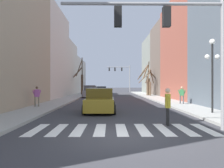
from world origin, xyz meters
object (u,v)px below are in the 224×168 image
(street_lamp_right_corner, at_px, (212,61))
(pedestrian_crossing_street, at_px, (182,94))
(traffic_signal_near, at_px, (174,31))
(street_tree_right_mid, at_px, (149,80))
(pedestrian_near_right_corner, at_px, (168,103))
(street_tree_left_far, at_px, (147,82))
(car_parked_left_near, at_px, (100,101))
(street_tree_right_near, at_px, (149,82))
(pedestrian_on_right_sidewalk, at_px, (37,95))
(car_parked_left_mid, at_px, (90,92))
(street_tree_right_far, at_px, (81,80))
(traffic_signal_far, at_px, (121,73))
(car_parked_left_far, at_px, (101,91))

(street_lamp_right_corner, height_order, pedestrian_crossing_street, street_lamp_right_corner)
(traffic_signal_near, bearing_deg, street_tree_right_mid, 82.13)
(pedestrian_near_right_corner, relative_size, street_tree_right_mid, 0.31)
(pedestrian_crossing_street, xyz_separation_m, street_tree_left_far, (-0.51, 15.54, 1.21))
(car_parked_left_near, bearing_deg, street_tree_right_near, 160.19)
(pedestrian_on_right_sidewalk, xyz_separation_m, street_tree_left_far, (11.91, 17.75, 1.18))
(pedestrian_near_right_corner, bearing_deg, street_tree_right_near, -178.29)
(car_parked_left_mid, xyz_separation_m, pedestrian_crossing_street, (9.45, -12.25, 0.26))
(car_parked_left_mid, relative_size, street_tree_right_far, 0.64)
(traffic_signal_far, bearing_deg, pedestrian_crossing_street, -83.42)
(car_parked_left_mid, bearing_deg, street_tree_right_mid, -65.23)
(street_tree_right_far, bearing_deg, traffic_signal_near, -75.22)
(car_parked_left_near, height_order, pedestrian_on_right_sidewalk, pedestrian_on_right_sidewalk)
(street_tree_right_near, xyz_separation_m, street_tree_left_far, (-0.16, 1.07, 0.06))
(street_tree_right_mid, distance_m, street_tree_right_far, 11.74)
(traffic_signal_near, height_order, street_tree_right_near, traffic_signal_near)
(traffic_signal_far, distance_m, street_tree_right_near, 18.62)
(traffic_signal_near, bearing_deg, pedestrian_near_right_corner, 89.13)
(car_parked_left_far, distance_m, pedestrian_near_right_corner, 27.33)
(traffic_signal_far, bearing_deg, street_lamp_right_corner, -84.65)
(pedestrian_near_right_corner, xyz_separation_m, street_tree_right_far, (-7.79, 28.36, 1.74))
(traffic_signal_far, height_order, car_parked_left_near, traffic_signal_far)
(street_lamp_right_corner, xyz_separation_m, street_tree_right_mid, (0.04, 22.76, -0.77))
(street_lamp_right_corner, distance_m, street_tree_left_far, 21.76)
(car_parked_left_near, distance_m, pedestrian_crossing_street, 8.61)
(street_tree_left_far, bearing_deg, car_parked_left_near, -108.43)
(traffic_signal_far, distance_m, street_tree_left_far, 17.54)
(car_parked_left_near, xyz_separation_m, street_tree_right_far, (-4.38, 23.45, 2.00))
(traffic_signal_far, bearing_deg, traffic_signal_near, -90.11)
(pedestrian_near_right_corner, bearing_deg, traffic_signal_far, -170.14)
(street_lamp_right_corner, xyz_separation_m, car_parked_left_far, (-7.86, 23.64, -2.67))
(car_parked_left_near, xyz_separation_m, street_tree_left_far, (6.73, 20.19, 1.51))
(traffic_signal_far, relative_size, street_tree_right_near, 1.55)
(street_tree_right_mid, bearing_deg, car_parked_left_far, 173.71)
(street_tree_right_near, bearing_deg, street_lamp_right_corner, -89.39)
(car_parked_left_far, distance_m, pedestrian_crossing_street, 19.19)
(pedestrian_near_right_corner, distance_m, street_tree_right_near, 24.32)
(pedestrian_crossing_street, xyz_separation_m, street_tree_right_mid, (-0.09, 16.57, 1.55))
(traffic_signal_far, bearing_deg, street_tree_right_near, -79.34)
(car_parked_left_near, xyz_separation_m, pedestrian_crossing_street, (7.24, 4.65, 0.31))
(street_lamp_right_corner, bearing_deg, street_tree_right_far, 114.68)
(pedestrian_on_right_sidewalk, distance_m, street_tree_left_far, 21.41)
(car_parked_left_far, relative_size, street_tree_right_far, 0.73)
(pedestrian_on_right_sidewalk, relative_size, street_tree_right_far, 0.25)
(street_lamp_right_corner, relative_size, pedestrian_near_right_corner, 2.65)
(pedestrian_near_right_corner, height_order, pedestrian_crossing_street, pedestrian_near_right_corner)
(pedestrian_crossing_street, bearing_deg, car_parked_left_near, 54.62)
(pedestrian_on_right_sidewalk, bearing_deg, car_parked_left_near, 122.85)
(car_parked_left_mid, height_order, street_tree_right_far, street_tree_right_far)
(traffic_signal_far, relative_size, street_tree_right_mid, 1.15)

